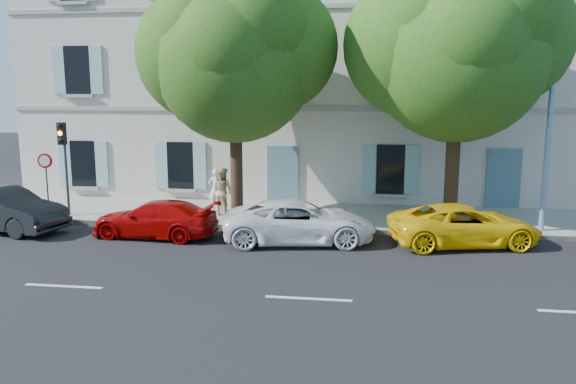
# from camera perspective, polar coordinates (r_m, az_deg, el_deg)

# --- Properties ---
(ground) EXTENTS (90.00, 90.00, 0.00)m
(ground) POSITION_cam_1_polar(r_m,az_deg,el_deg) (16.87, 3.51, -5.98)
(ground) COLOR black
(sidewalk) EXTENTS (36.00, 4.50, 0.15)m
(sidewalk) POSITION_cam_1_polar(r_m,az_deg,el_deg) (21.15, 4.48, -2.47)
(sidewalk) COLOR #A09E96
(sidewalk) RESTS_ON ground
(kerb) EXTENTS (36.00, 0.16, 0.16)m
(kerb) POSITION_cam_1_polar(r_m,az_deg,el_deg) (19.04, 4.06, -3.86)
(kerb) COLOR #9E998E
(kerb) RESTS_ON ground
(building) EXTENTS (28.00, 7.00, 12.00)m
(building) POSITION_cam_1_polar(r_m,az_deg,el_deg) (26.43, 5.47, 12.94)
(building) COLOR beige
(building) RESTS_ON ground
(car_dark_sedan) EXTENTS (4.74, 2.53, 1.48)m
(car_dark_sedan) POSITION_cam_1_polar(r_m,az_deg,el_deg) (21.34, -26.98, -1.61)
(car_dark_sedan) COLOR black
(car_dark_sedan) RESTS_ON ground
(car_red_coupe) EXTENTS (4.24, 2.00, 1.20)m
(car_red_coupe) POSITION_cam_1_polar(r_m,az_deg,el_deg) (18.80, -13.37, -2.68)
(car_red_coupe) COLOR #A50504
(car_red_coupe) RESTS_ON ground
(car_white_coupe) EXTENTS (5.06, 2.90, 1.33)m
(car_white_coupe) POSITION_cam_1_polar(r_m,az_deg,el_deg) (17.62, 1.16, -3.03)
(car_white_coupe) COLOR white
(car_white_coupe) RESTS_ON ground
(car_yellow_supercar) EXTENTS (4.92, 3.06, 1.27)m
(car_yellow_supercar) POSITION_cam_1_polar(r_m,az_deg,el_deg) (18.13, 17.48, -3.22)
(car_yellow_supercar) COLOR yellow
(car_yellow_supercar) RESTS_ON ground
(tree_left) EXTENTS (5.54, 5.54, 8.59)m
(tree_left) POSITION_cam_1_polar(r_m,az_deg,el_deg) (19.77, -5.43, 12.99)
(tree_left) COLOR #3A2819
(tree_left) RESTS_ON sidewalk
(tree_right) EXTENTS (5.82, 5.82, 8.97)m
(tree_right) POSITION_cam_1_polar(r_m,az_deg,el_deg) (19.65, 16.89, 13.28)
(tree_right) COLOR #3A2819
(tree_right) RESTS_ON sidewalk
(traffic_light) EXTENTS (0.28, 0.39, 3.44)m
(traffic_light) POSITION_cam_1_polar(r_m,az_deg,el_deg) (22.12, -21.86, 4.12)
(traffic_light) COLOR #383A3D
(traffic_light) RESTS_ON sidewalk
(road_sign) EXTENTS (0.54, 0.10, 2.34)m
(road_sign) POSITION_cam_1_polar(r_m,az_deg,el_deg) (22.22, -23.38, 1.95)
(road_sign) COLOR #383A3D
(road_sign) RESTS_ON sidewalk
(street_lamp) EXTENTS (0.29, 1.85, 8.72)m
(street_lamp) POSITION_cam_1_polar(r_m,az_deg,el_deg) (19.79, 25.48, 10.36)
(street_lamp) COLOR #7293BF
(street_lamp) RESTS_ON sidewalk
(pedestrian_a) EXTENTS (0.68, 0.52, 1.66)m
(pedestrian_a) POSITION_cam_1_polar(r_m,az_deg,el_deg) (21.69, -7.32, 0.22)
(pedestrian_a) COLOR white
(pedestrian_a) RESTS_ON sidewalk
(pedestrian_b) EXTENTS (1.09, 1.00, 1.80)m
(pedestrian_b) POSITION_cam_1_polar(r_m,az_deg,el_deg) (20.95, -6.68, 0.08)
(pedestrian_b) COLOR #D0BB85
(pedestrian_b) RESTS_ON sidewalk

